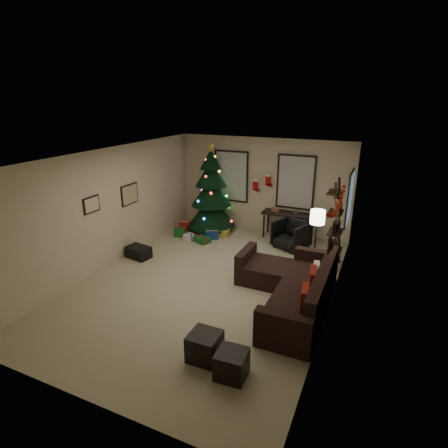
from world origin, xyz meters
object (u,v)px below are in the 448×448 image
Objects in this scene: christmas_tree at (211,195)px; bookshelf at (336,226)px; desk at (287,216)px; desk_chair at (291,235)px; sofa at (293,288)px.

christmas_tree is 3.80m from bookshelf.
bookshelf is at bearing -42.21° from desk.
desk_chair is at bearing 149.72° from bookshelf.
christmas_tree is 2.24m from desk.
sofa is at bearing -51.55° from desk_chair.
sofa reaches higher than desk_chair.
christmas_tree is 0.93× the size of sofa.
desk is at bearing 7.44° from christmas_tree.
desk is at bearing 137.79° from bookshelf.
desk_chair is at bearing 105.30° from sofa.
christmas_tree is at bearing -165.23° from desk_chair.
desk is at bearing 107.29° from sofa.
bookshelf reaches higher than sofa.
bookshelf is (1.17, -0.68, 0.63)m from desk_chair.
christmas_tree reaches higher than desk_chair.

